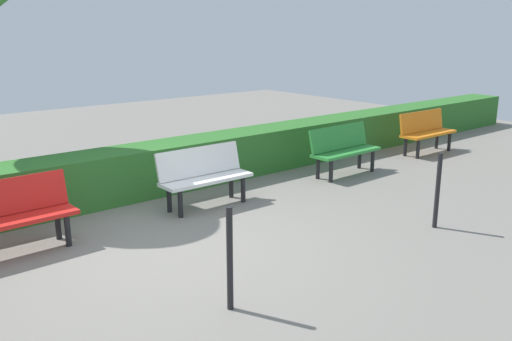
% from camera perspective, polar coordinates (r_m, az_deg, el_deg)
% --- Properties ---
extents(ground_plane, '(24.12, 24.12, 0.00)m').
position_cam_1_polar(ground_plane, '(6.70, -9.82, -7.77)').
color(ground_plane, gray).
extents(bench_orange, '(1.42, 0.47, 0.86)m').
position_cam_1_polar(bench_orange, '(11.86, 17.33, 4.05)').
color(bench_orange, orange).
rests_on(bench_orange, ground_plane).
extents(bench_green, '(1.43, 0.49, 0.86)m').
position_cam_1_polar(bench_green, '(9.76, 9.12, 2.35)').
color(bench_green, '#2D8C38').
rests_on(bench_green, ground_plane).
extents(bench_white, '(1.40, 0.48, 0.86)m').
position_cam_1_polar(bench_white, '(7.94, -5.47, -0.38)').
color(bench_white, white).
rests_on(bench_white, ground_plane).
extents(bench_red, '(1.65, 0.50, 0.86)m').
position_cam_1_polar(bench_red, '(6.83, -25.21, -4.26)').
color(bench_red, red).
rests_on(bench_red, ground_plane).
extents(hedge_row, '(20.12, 0.76, 0.75)m').
position_cam_1_polar(hedge_row, '(8.87, -9.57, 0.41)').
color(hedge_row, '#2D6B28').
rests_on(hedge_row, ground_plane).
extents(railing_post_mid, '(0.06, 0.06, 1.00)m').
position_cam_1_polar(railing_post_mid, '(7.42, 18.45, -2.02)').
color(railing_post_mid, black).
rests_on(railing_post_mid, ground_plane).
extents(railing_post_far, '(0.06, 0.06, 1.00)m').
position_cam_1_polar(railing_post_far, '(5.03, -2.76, -9.23)').
color(railing_post_far, black).
rests_on(railing_post_far, ground_plane).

